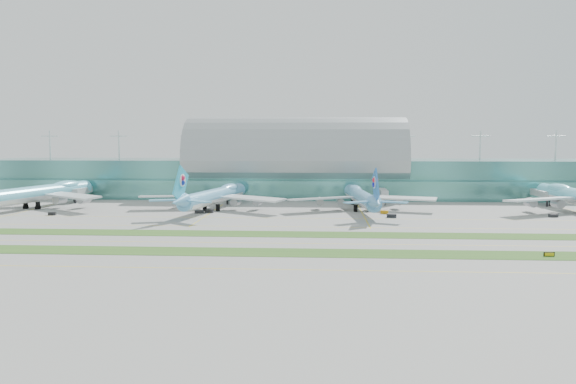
# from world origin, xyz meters

# --- Properties ---
(ground) EXTENTS (700.00, 700.00, 0.00)m
(ground) POSITION_xyz_m (0.00, 0.00, 0.00)
(ground) COLOR gray
(ground) RESTS_ON ground
(terminal) EXTENTS (340.00, 69.10, 36.00)m
(terminal) POSITION_xyz_m (0.01, 128.79, 14.23)
(terminal) COLOR #3D7A75
(terminal) RESTS_ON ground
(grass_strip_near) EXTENTS (420.00, 12.00, 0.08)m
(grass_strip_near) POSITION_xyz_m (0.00, -28.00, 0.04)
(grass_strip_near) COLOR #2D591E
(grass_strip_near) RESTS_ON ground
(grass_strip_far) EXTENTS (420.00, 12.00, 0.08)m
(grass_strip_far) POSITION_xyz_m (0.00, 2.00, 0.04)
(grass_strip_far) COLOR #2D591E
(grass_strip_far) RESTS_ON ground
(taxiline_a) EXTENTS (420.00, 0.35, 0.01)m
(taxiline_a) POSITION_xyz_m (0.00, -48.00, 0.01)
(taxiline_a) COLOR yellow
(taxiline_a) RESTS_ON ground
(taxiline_b) EXTENTS (420.00, 0.35, 0.01)m
(taxiline_b) POSITION_xyz_m (0.00, -14.00, 0.01)
(taxiline_b) COLOR yellow
(taxiline_b) RESTS_ON ground
(taxiline_c) EXTENTS (420.00, 0.35, 0.01)m
(taxiline_c) POSITION_xyz_m (0.00, 18.00, 0.01)
(taxiline_c) COLOR yellow
(taxiline_c) RESTS_ON ground
(taxiline_d) EXTENTS (420.00, 0.35, 0.01)m
(taxiline_d) POSITION_xyz_m (0.00, 40.00, 0.01)
(taxiline_d) COLOR yellow
(taxiline_d) RESTS_ON ground
(airliner_a) EXTENTS (72.10, 83.12, 23.13)m
(airliner_a) POSITION_xyz_m (-114.68, 66.71, 7.13)
(airliner_a) COLOR #6CD3EE
(airliner_a) RESTS_ON ground
(airliner_b) EXTENTS (67.03, 77.09, 21.36)m
(airliner_b) POSITION_xyz_m (-33.04, 64.52, 6.59)
(airliner_b) COLOR #65B1DE
(airliner_b) RESTS_ON ground
(airliner_c) EXTENTS (65.23, 74.40, 20.47)m
(airliner_c) POSITION_xyz_m (31.45, 66.05, 6.31)
(airliner_c) COLOR #5EA1CF
(airliner_c) RESTS_ON ground
(gse_b) EXTENTS (3.13, 2.08, 1.28)m
(gse_b) POSITION_xyz_m (-97.04, 42.84, 0.64)
(gse_b) COLOR black
(gse_b) RESTS_ON ground
(gse_c) EXTENTS (4.08, 2.90, 1.29)m
(gse_c) POSITION_xyz_m (-37.58, 52.36, 0.64)
(gse_c) COLOR black
(gse_c) RESTS_ON ground
(gse_d) EXTENTS (3.53, 2.09, 1.50)m
(gse_d) POSITION_xyz_m (-33.54, 53.93, 0.75)
(gse_d) COLOR black
(gse_d) RESTS_ON ground
(gse_e) EXTENTS (3.45, 2.43, 1.41)m
(gse_e) POSITION_xyz_m (40.66, 55.26, 0.71)
(gse_e) COLOR #C07C0B
(gse_e) RESTS_ON ground
(gse_f) EXTENTS (4.07, 2.50, 1.44)m
(gse_f) POSITION_xyz_m (42.26, 43.89, 0.72)
(gse_f) COLOR black
(gse_f) RESTS_ON ground
(gse_g) EXTENTS (3.58, 2.32, 1.32)m
(gse_g) POSITION_xyz_m (107.44, 49.08, 0.66)
(gse_g) COLOR black
(gse_g) RESTS_ON ground
(taxiway_sign_east) EXTENTS (2.91, 0.47, 1.23)m
(taxiway_sign_east) POSITION_xyz_m (75.15, -28.81, 0.61)
(taxiway_sign_east) COLOR black
(taxiway_sign_east) RESTS_ON ground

